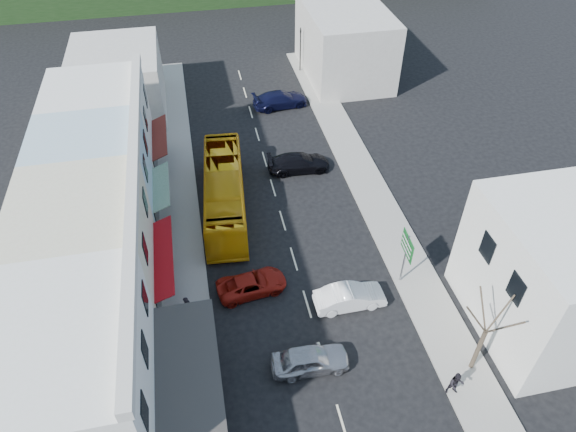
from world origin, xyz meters
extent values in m
plane|color=black|center=(0.00, 0.00, 0.00)|extent=(120.00, 120.00, 0.00)
cube|color=gray|center=(-7.50, 10.00, 0.07)|extent=(3.00, 52.00, 0.15)
cube|color=gray|center=(7.50, 10.00, 0.07)|extent=(3.00, 52.00, 0.15)
cube|color=silver|center=(-12.50, -5.50, 4.00)|extent=(7.00, 9.00, 8.00)
cube|color=maroon|center=(-8.40, -5.50, 3.05)|extent=(1.30, 7.65, 0.08)
cube|color=beige|center=(-12.50, 3.00, 4.00)|extent=(7.00, 8.00, 8.00)
cube|color=maroon|center=(-8.40, 3.00, 3.05)|extent=(1.30, 6.80, 0.08)
cube|color=#9FBECC|center=(-12.50, 10.00, 4.00)|extent=(7.00, 6.00, 8.00)
cube|color=#195926|center=(-8.40, 10.00, 3.05)|extent=(1.30, 5.10, 0.08)
cube|color=silver|center=(-12.50, 16.50, 4.00)|extent=(7.00, 7.00, 8.00)
cube|color=maroon|center=(-8.40, 16.50, 3.05)|extent=(1.30, 5.95, 0.08)
cube|color=silver|center=(13.50, -4.00, 4.00)|extent=(8.00, 9.00, 8.00)
cube|color=#B7B2A8|center=(-12.00, 27.00, 3.00)|extent=(8.00, 10.00, 6.00)
cube|color=#B7B2A8|center=(11.00, 30.00, 3.50)|extent=(8.00, 12.00, 7.00)
imported|color=orange|center=(-3.97, 10.20, 1.55)|extent=(3.47, 11.77, 3.10)
imported|color=#ABABAF|center=(-0.88, -4.40, 0.70)|extent=(4.45, 1.94, 1.40)
imported|color=white|center=(2.57, -0.58, 0.70)|extent=(4.42, 1.86, 1.40)
imported|color=maroon|center=(-3.24, 1.80, 0.70)|extent=(4.82, 2.51, 1.40)
imported|color=black|center=(2.54, 13.91, 0.70)|extent=(4.57, 2.02, 1.40)
imported|color=black|center=(3.04, 24.50, 0.70)|extent=(4.69, 2.38, 1.40)
imported|color=black|center=(-7.32, 0.45, 1.00)|extent=(0.56, 0.69, 1.70)
imported|color=black|center=(6.30, -7.55, 1.00)|extent=(0.77, 0.55, 1.70)
camera|label=1|loc=(-5.30, -19.75, 25.71)|focal=32.00mm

